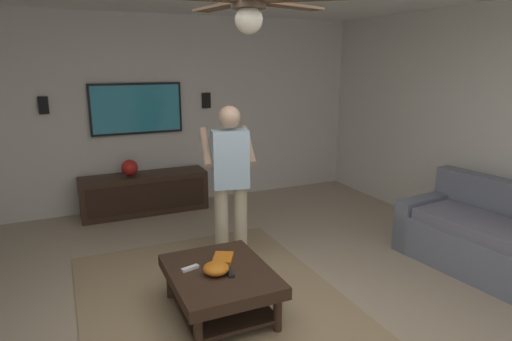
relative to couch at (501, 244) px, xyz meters
name	(u,v)px	position (x,y,z in m)	size (l,w,h in m)	color
wall_back_tv	(154,113)	(3.62, 2.61, 1.03)	(0.10, 6.43, 2.69)	silver
area_rug	(213,301)	(0.66, 2.77, -0.31)	(2.83, 2.21, 0.01)	#9E8460
couch	(501,244)	(0.00, 0.00, 0.00)	(1.98, 1.06, 0.87)	slate
coffee_table	(220,282)	(0.46, 2.77, -0.02)	(1.00, 0.80, 0.40)	#332116
media_console	(145,193)	(3.29, 2.86, -0.04)	(0.45, 1.70, 0.55)	#332116
tv	(137,109)	(3.53, 2.86, 1.11)	(0.05, 1.24, 0.70)	black
person_standing	(230,176)	(1.36, 2.32, 0.61)	(0.60, 0.61, 1.64)	#C6B793
bowl	(216,268)	(0.41, 2.82, 0.13)	(0.21, 0.21, 0.09)	orange
remote_white	(190,268)	(0.57, 2.99, 0.09)	(0.15, 0.04, 0.02)	white
remote_black	(230,272)	(0.36, 2.71, 0.09)	(0.15, 0.04, 0.02)	black
book	(223,258)	(0.62, 2.68, 0.10)	(0.22, 0.16, 0.04)	orange
vase_round	(130,168)	(3.29, 3.04, 0.34)	(0.22, 0.22, 0.22)	red
wall_speaker_left	(206,100)	(3.54, 1.85, 1.18)	(0.06, 0.12, 0.22)	black
wall_speaker_right	(43,105)	(3.54, 4.01, 1.20)	(0.06, 0.12, 0.22)	black
ceiling_fan	(251,6)	(-0.26, 2.80, 2.04)	(1.20, 1.19, 0.46)	#4C3828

